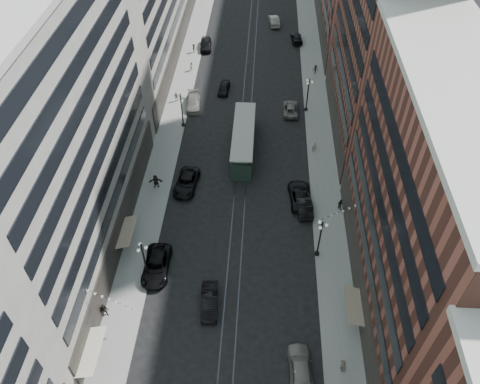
% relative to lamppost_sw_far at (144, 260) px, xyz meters
% --- Properties ---
extents(ground, '(220.00, 220.00, 0.00)m').
position_rel_lamppost_sw_far_xyz_m(ground, '(9.20, 32.00, -3.10)').
color(ground, black).
rests_on(ground, ground).
extents(sidewalk_west, '(4.00, 180.00, 0.15)m').
position_rel_lamppost_sw_far_xyz_m(sidewalk_west, '(-1.80, 42.00, -3.02)').
color(sidewalk_west, gray).
rests_on(sidewalk_west, ground).
extents(sidewalk_east, '(4.00, 180.00, 0.15)m').
position_rel_lamppost_sw_far_xyz_m(sidewalk_east, '(20.20, 42.00, -3.02)').
color(sidewalk_east, gray).
rests_on(sidewalk_east, ground).
extents(rail_west, '(0.12, 180.00, 0.02)m').
position_rel_lamppost_sw_far_xyz_m(rail_west, '(8.50, 42.00, -3.09)').
color(rail_west, '#2D2D33').
rests_on(rail_west, ground).
extents(rail_east, '(0.12, 180.00, 0.02)m').
position_rel_lamppost_sw_far_xyz_m(rail_east, '(9.90, 42.00, -3.09)').
color(rail_east, '#2D2D33').
rests_on(rail_east, ground).
extents(building_west_mid, '(8.00, 36.00, 28.00)m').
position_rel_lamppost_sw_far_xyz_m(building_west_mid, '(-7.80, 5.00, 10.90)').
color(building_west_mid, '#ADA699').
rests_on(building_west_mid, ground).
extents(building_east_mid, '(8.00, 30.00, 24.00)m').
position_rel_lamppost_sw_far_xyz_m(building_east_mid, '(26.20, -0.00, 8.90)').
color(building_east_mid, brown).
rests_on(building_east_mid, ground).
extents(lamppost_sw_far, '(1.03, 1.14, 5.52)m').
position_rel_lamppost_sw_far_xyz_m(lamppost_sw_far, '(0.00, 0.00, 0.00)').
color(lamppost_sw_far, black).
rests_on(lamppost_sw_far, sidewalk_west).
extents(lamppost_sw_mid, '(1.03, 1.14, 5.52)m').
position_rel_lamppost_sw_far_xyz_m(lamppost_sw_mid, '(0.00, 27.00, 0.00)').
color(lamppost_sw_mid, black).
rests_on(lamppost_sw_mid, sidewalk_west).
extents(lamppost_se_far, '(1.03, 1.14, 5.52)m').
position_rel_lamppost_sw_far_xyz_m(lamppost_se_far, '(18.40, 4.00, 0.00)').
color(lamppost_se_far, black).
rests_on(lamppost_se_far, sidewalk_east).
extents(lamppost_se_mid, '(1.03, 1.14, 5.52)m').
position_rel_lamppost_sw_far_xyz_m(lamppost_se_mid, '(18.40, 32.00, 0.00)').
color(lamppost_se_mid, black).
rests_on(lamppost_se_mid, sidewalk_east).
extents(streetcar, '(2.89, 13.04, 3.61)m').
position_rel_lamppost_sw_far_xyz_m(streetcar, '(9.20, 21.91, -1.43)').
color(streetcar, '#223528').
rests_on(streetcar, ground).
extents(car_2, '(2.85, 5.96, 1.64)m').
position_rel_lamppost_sw_far_xyz_m(car_2, '(0.80, 0.96, -2.28)').
color(car_2, black).
rests_on(car_2, ground).
extents(car_4, '(2.41, 5.32, 1.77)m').
position_rel_lamppost_sw_far_xyz_m(car_4, '(16.00, -9.77, -2.21)').
color(car_4, slate).
rests_on(car_4, ground).
extents(car_5, '(1.99, 4.83, 1.56)m').
position_rel_lamppost_sw_far_xyz_m(car_5, '(7.00, -3.13, -2.32)').
color(car_5, black).
rests_on(car_5, ground).
extents(pedestrian_2, '(0.98, 0.68, 1.84)m').
position_rel_lamppost_sw_far_xyz_m(pedestrian_2, '(-3.30, -4.96, -2.02)').
color(pedestrian_2, black).
rests_on(pedestrian_2, sidewalk_west).
extents(pedestrian_4, '(0.81, 1.19, 1.86)m').
position_rel_lamppost_sw_far_xyz_m(pedestrian_4, '(19.88, -9.34, -2.02)').
color(pedestrian_4, gray).
rests_on(pedestrian_4, sidewalk_east).
extents(car_7, '(3.19, 5.93, 1.58)m').
position_rel_lamppost_sw_far_xyz_m(car_7, '(2.26, 14.17, -2.31)').
color(car_7, black).
rests_on(car_7, ground).
extents(car_8, '(2.70, 5.53, 1.55)m').
position_rel_lamppost_sw_far_xyz_m(car_8, '(0.80, 32.17, -2.32)').
color(car_8, slate).
rests_on(car_8, ground).
extents(car_9, '(2.41, 5.15, 1.71)m').
position_rel_lamppost_sw_far_xyz_m(car_9, '(0.80, 50.90, -2.24)').
color(car_9, black).
rests_on(car_9, ground).
extents(car_10, '(2.27, 5.17, 1.65)m').
position_rel_lamppost_sw_far_xyz_m(car_10, '(17.14, 11.18, -2.27)').
color(car_10, black).
rests_on(car_10, ground).
extents(car_11, '(2.40, 5.00, 1.37)m').
position_rel_lamppost_sw_far_xyz_m(car_11, '(16.00, 31.52, -2.41)').
color(car_11, '#65615A').
rests_on(car_11, ground).
extents(car_12, '(2.39, 4.92, 1.38)m').
position_rel_lamppost_sw_far_xyz_m(car_12, '(17.60, 54.57, -2.41)').
color(car_12, black).
rests_on(car_12, ground).
extents(car_13, '(1.99, 4.26, 1.41)m').
position_rel_lamppost_sw_far_xyz_m(car_13, '(5.28, 36.71, -2.39)').
color(car_13, black).
rests_on(car_13, ground).
extents(car_14, '(2.39, 5.20, 1.65)m').
position_rel_lamppost_sw_far_xyz_m(car_14, '(13.36, 61.33, -2.27)').
color(car_14, gray).
rests_on(car_14, ground).
extents(pedestrian_5, '(1.84, 0.70, 1.94)m').
position_rel_lamppost_sw_far_xyz_m(pedestrian_5, '(-1.61, 13.84, -1.98)').
color(pedestrian_5, black).
rests_on(pedestrian_5, sidewalk_west).
extents(pedestrian_6, '(0.97, 0.52, 1.59)m').
position_rel_lamppost_sw_far_xyz_m(pedestrian_6, '(-1.97, 33.38, -2.15)').
color(pedestrian_6, '#B7A797').
rests_on(pedestrian_6, sidewalk_west).
extents(pedestrian_7, '(0.82, 0.81, 1.53)m').
position_rel_lamppost_sw_far_xyz_m(pedestrian_7, '(21.61, 11.29, -2.18)').
color(pedestrian_7, black).
rests_on(pedestrian_7, sidewalk_east).
extents(pedestrian_8, '(0.71, 0.50, 1.86)m').
position_rel_lamppost_sw_far_xyz_m(pedestrian_8, '(19.03, 22.12, -2.02)').
color(pedestrian_8, '#BBAE9B').
rests_on(pedestrian_8, sidewalk_east).
extents(pedestrian_9, '(1.07, 0.59, 1.57)m').
position_rel_lamppost_sw_far_xyz_m(pedestrian_9, '(20.42, 42.88, -2.16)').
color(pedestrian_9, black).
rests_on(pedestrian_9, sidewalk_east).
extents(car_extra_0, '(3.22, 5.98, 1.60)m').
position_rel_lamppost_sw_far_xyz_m(car_extra_0, '(16.78, 12.63, -2.30)').
color(car_extra_0, black).
rests_on(car_extra_0, ground).
extents(pedestrian_extra_0, '(0.74, 0.86, 1.55)m').
position_rel_lamppost_sw_far_xyz_m(pedestrian_extra_0, '(-0.73, 42.76, -2.17)').
color(pedestrian_extra_0, beige).
rests_on(pedestrian_extra_0, sidewalk_west).
extents(pedestrian_extra_2, '(0.61, 1.08, 1.58)m').
position_rel_lamppost_sw_far_xyz_m(pedestrian_extra_2, '(-1.13, 49.09, -2.16)').
color(pedestrian_extra_2, black).
rests_on(pedestrian_extra_2, sidewalk_west).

